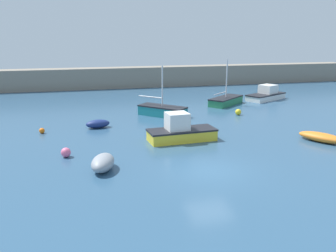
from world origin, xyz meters
TOP-DOWN VIEW (x-y plane):
  - ground_plane at (0.00, 0.00)m, footprint 120.00×120.00m
  - harbor_breakwater at (0.00, 32.62)m, footprint 66.26×2.47m
  - rowboat_white_midwater at (9.43, 3.36)m, footprint 2.65×3.38m
  - sailboat_short_mast at (0.61, 14.00)m, footprint 4.25×4.29m
  - fishing_dinghy_green at (-5.34, 11.04)m, footprint 2.01×1.24m
  - sailboat_twin_hulled at (8.26, 17.60)m, footprint 4.64×4.26m
  - motorboat_grey_hull at (13.82, 19.27)m, footprint 5.36×4.06m
  - dinghy_near_pier at (-5.69, 1.49)m, footprint 1.81×2.51m
  - motorboat_with_cabin at (0.03, 6.02)m, footprint 4.86×2.19m
  - mooring_buoy_pink at (-7.70, 4.28)m, footprint 0.59×0.59m
  - mooring_buoy_yellow at (7.43, 12.68)m, footprint 0.55×0.55m
  - mooring_buoy_orange at (-9.52, 10.37)m, footprint 0.41×0.41m

SIDE VIEW (x-z plane):
  - ground_plane at x=0.00m, z-range -0.20..0.00m
  - mooring_buoy_orange at x=-9.52m, z-range 0.00..0.41m
  - mooring_buoy_yellow at x=7.43m, z-range 0.00..0.55m
  - mooring_buoy_pink at x=-7.70m, z-range 0.00..0.59m
  - rowboat_white_midwater at x=9.43m, z-range 0.00..0.63m
  - fishing_dinghy_green at x=-5.34m, z-range 0.00..0.65m
  - sailboat_twin_hulled at x=8.26m, z-range -1.91..2.77m
  - dinghy_near_pier at x=-5.69m, z-range 0.00..0.88m
  - sailboat_short_mast at x=0.61m, z-range -1.78..2.75m
  - motorboat_grey_hull at x=13.82m, z-range -0.25..1.39m
  - motorboat_with_cabin at x=0.03m, z-range -0.33..1.67m
  - harbor_breakwater at x=0.00m, z-range 0.00..2.71m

